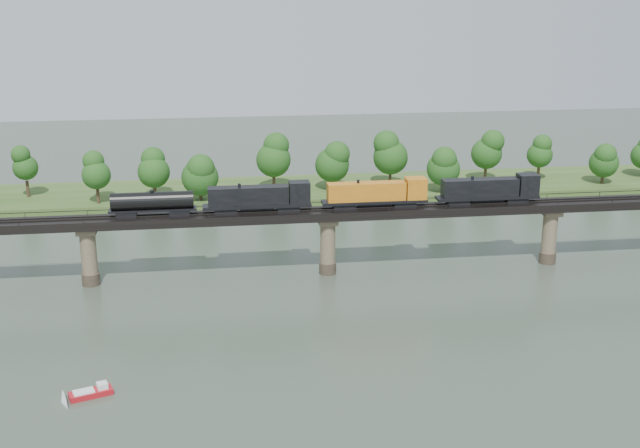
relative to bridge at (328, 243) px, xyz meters
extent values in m
plane|color=#344133|center=(0.00, -30.00, -5.46)|extent=(400.00, 400.00, 0.00)
cube|color=#375321|center=(0.00, 55.00, -4.66)|extent=(300.00, 24.00, 1.60)
cylinder|color=#473A2D|center=(-40.00, 0.00, -4.46)|extent=(3.00, 3.00, 2.00)
cylinder|color=#78684E|center=(-40.00, 0.00, 0.04)|extent=(2.60, 2.60, 9.00)
cube|color=#78684E|center=(-40.00, 0.00, 4.04)|extent=(3.20, 3.20, 1.00)
cylinder|color=#473A2D|center=(0.00, 0.00, -4.46)|extent=(3.00, 3.00, 2.00)
cylinder|color=#78684E|center=(0.00, 0.00, 0.04)|extent=(2.60, 2.60, 9.00)
cube|color=#78684E|center=(0.00, 0.00, 4.04)|extent=(3.20, 3.20, 1.00)
cylinder|color=#473A2D|center=(40.00, 0.00, -4.46)|extent=(3.00, 3.00, 2.00)
cylinder|color=#78684E|center=(40.00, 0.00, 0.04)|extent=(2.60, 2.60, 9.00)
cube|color=#78684E|center=(40.00, 0.00, 4.04)|extent=(3.20, 3.20, 1.00)
cube|color=black|center=(0.00, 0.00, 5.29)|extent=(220.00, 5.00, 1.50)
cube|color=black|center=(0.00, -0.75, 6.12)|extent=(220.00, 0.12, 0.16)
cube|color=black|center=(0.00, 0.75, 6.12)|extent=(220.00, 0.12, 0.16)
cube|color=black|center=(0.00, -2.40, 6.74)|extent=(220.00, 0.10, 0.10)
cube|color=black|center=(0.00, 2.40, 6.74)|extent=(220.00, 0.10, 0.10)
cube|color=black|center=(0.00, -2.40, 6.39)|extent=(0.08, 0.08, 0.70)
cube|color=black|center=(0.00, 2.40, 6.39)|extent=(0.08, 0.08, 0.70)
cylinder|color=#382619|center=(-60.94, 54.18, -2.00)|extent=(0.70, 0.70, 3.71)
sphere|color=#184614|center=(-60.94, 54.18, 2.95)|extent=(5.67, 5.67, 5.67)
sphere|color=#184614|center=(-60.94, 54.18, 6.04)|extent=(4.25, 4.25, 4.25)
cylinder|color=#382619|center=(-44.43, 46.31, -2.10)|extent=(0.70, 0.70, 3.51)
sphere|color=#184614|center=(-44.43, 46.31, 2.57)|extent=(6.31, 6.31, 6.31)
sphere|color=#184614|center=(-44.43, 46.31, 5.50)|extent=(4.73, 4.73, 4.73)
cylinder|color=#382619|center=(-32.24, 48.84, -2.19)|extent=(0.70, 0.70, 3.34)
sphere|color=#184614|center=(-32.24, 48.84, 2.27)|extent=(7.18, 7.18, 7.18)
sphere|color=#184614|center=(-32.24, 48.84, 5.06)|extent=(5.39, 5.39, 5.39)
cylinder|color=#382619|center=(-22.01, 46.15, -2.45)|extent=(0.70, 0.70, 2.83)
sphere|color=#184614|center=(-22.01, 46.15, 1.32)|extent=(8.26, 8.26, 8.26)
sphere|color=#184614|center=(-22.01, 46.15, 3.68)|extent=(6.19, 6.19, 6.19)
cylinder|color=#382619|center=(-5.04, 52.68, -1.88)|extent=(0.70, 0.70, 3.96)
sphere|color=#184614|center=(-5.04, 52.68, 3.41)|extent=(8.07, 8.07, 8.07)
sphere|color=#184614|center=(-5.04, 52.68, 6.71)|extent=(6.05, 6.05, 6.05)
cylinder|color=#382619|center=(8.52, 51.14, -2.23)|extent=(0.70, 0.70, 3.27)
sphere|color=#184614|center=(8.52, 51.14, 2.13)|extent=(8.03, 8.03, 8.03)
sphere|color=#184614|center=(8.52, 51.14, 4.85)|extent=(6.02, 6.02, 6.02)
cylinder|color=#382619|center=(22.65, 52.31, -1.90)|extent=(0.70, 0.70, 3.92)
sphere|color=#184614|center=(22.65, 52.31, 3.33)|extent=(8.29, 8.29, 8.29)
sphere|color=#184614|center=(22.65, 52.31, 6.60)|extent=(6.21, 6.21, 6.21)
cylinder|color=#382619|center=(33.59, 45.35, -2.35)|extent=(0.70, 0.70, 3.02)
sphere|color=#184614|center=(33.59, 45.35, 1.69)|extent=(7.74, 7.74, 7.74)
sphere|color=#184614|center=(33.59, 45.35, 4.21)|extent=(5.80, 5.80, 5.80)
cylinder|color=#382619|center=(46.81, 54.03, -1.96)|extent=(0.70, 0.70, 3.80)
sphere|color=#184614|center=(46.81, 54.03, 3.10)|extent=(7.47, 7.47, 7.47)
sphere|color=#184614|center=(46.81, 54.03, 6.27)|extent=(5.60, 5.60, 5.60)
cylinder|color=#382619|center=(60.48, 54.26, -2.17)|extent=(0.70, 0.70, 3.38)
sphere|color=#184614|center=(60.48, 54.26, 2.34)|extent=(6.23, 6.23, 6.23)
sphere|color=#184614|center=(60.48, 54.26, 5.16)|extent=(4.67, 4.67, 4.67)
cylinder|color=#382619|center=(74.35, 48.39, -2.47)|extent=(0.70, 0.70, 2.77)
sphere|color=#184614|center=(74.35, 48.39, 1.22)|extent=(7.04, 7.04, 7.04)
sphere|color=#184614|center=(74.35, 48.39, 3.54)|extent=(5.28, 5.28, 5.28)
cube|color=black|center=(33.27, 0.00, 6.56)|extent=(3.81, 2.29, 1.05)
cube|color=black|center=(22.79, 0.00, 6.56)|extent=(3.81, 2.29, 1.05)
cube|color=black|center=(28.03, 0.00, 7.23)|extent=(18.10, 2.86, 0.48)
cube|color=black|center=(26.60, 0.00, 8.99)|extent=(13.34, 2.57, 3.05)
cube|color=black|center=(35.17, 0.00, 9.28)|extent=(3.43, 2.86, 3.62)
cylinder|color=black|center=(28.03, 0.00, 6.71)|extent=(5.72, 1.33, 1.33)
cube|color=black|center=(13.26, 0.00, 6.56)|extent=(3.81, 2.29, 1.05)
cube|color=black|center=(2.78, 0.00, 6.56)|extent=(3.81, 2.29, 1.05)
cube|color=black|center=(8.02, 0.00, 7.23)|extent=(18.10, 2.86, 0.48)
cube|color=orange|center=(6.59, 0.00, 8.99)|extent=(13.34, 2.57, 3.05)
cube|color=orange|center=(15.17, 0.00, 9.28)|extent=(3.43, 2.86, 3.62)
cylinder|color=black|center=(8.02, 0.00, 6.71)|extent=(5.72, 1.33, 1.33)
cube|color=black|center=(-6.75, 0.00, 6.56)|extent=(3.81, 2.29, 1.05)
cube|color=black|center=(-17.22, 0.00, 6.56)|extent=(3.81, 2.29, 1.05)
cube|color=black|center=(-11.98, 0.00, 7.23)|extent=(18.10, 2.86, 0.48)
cube|color=black|center=(-13.41, 0.00, 8.99)|extent=(13.34, 2.57, 3.05)
cube|color=black|center=(-4.84, 0.00, 9.28)|extent=(3.43, 2.86, 3.62)
cylinder|color=black|center=(-11.98, 0.00, 6.71)|extent=(5.72, 1.33, 1.33)
cube|color=black|center=(-24.85, 0.00, 6.56)|extent=(3.33, 2.10, 1.05)
cube|color=black|center=(-33.42, 0.00, 6.56)|extent=(3.33, 2.10, 1.05)
cube|color=black|center=(-29.13, 0.00, 7.18)|extent=(14.29, 2.29, 0.29)
cylinder|color=black|center=(-29.13, 0.00, 8.71)|extent=(13.34, 2.86, 2.86)
cylinder|color=black|center=(-29.13, 0.00, 10.23)|extent=(0.67, 0.67, 0.48)
cube|color=#B2141C|center=(-34.98, -38.67, -5.10)|extent=(5.50, 3.46, 0.72)
cube|color=white|center=(-35.76, -38.95, -4.68)|extent=(2.86, 2.28, 0.26)
cube|color=white|center=(-33.61, -38.20, -4.37)|extent=(1.58, 1.58, 0.72)
camera|label=1|loc=(-19.05, -129.37, 43.27)|focal=45.00mm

